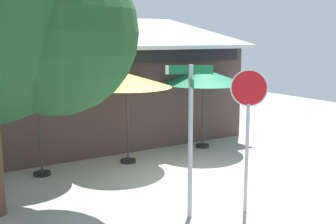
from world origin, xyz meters
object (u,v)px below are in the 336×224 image
object	(u,v)px
patio_umbrella_forest_green_right	(204,77)
shade_tree	(2,15)
patio_umbrella_mustard_center	(127,81)
street_sign_post	(190,126)
stop_sign	(248,115)
patio_umbrella_ivory_left	(38,90)

from	to	relation	value
patio_umbrella_forest_green_right	shade_tree	size ratio (longest dim) A/B	0.43
patio_umbrella_mustard_center	patio_umbrella_forest_green_right	world-z (taller)	same
street_sign_post	patio_umbrella_mustard_center	bearing A→B (deg)	81.22
stop_sign	patio_umbrella_forest_green_right	world-z (taller)	stop_sign
patio_umbrella_forest_green_right	shade_tree	distance (m)	6.91
patio_umbrella_forest_green_right	shade_tree	bearing A→B (deg)	-160.56
stop_sign	patio_umbrella_forest_green_right	size ratio (longest dim) A/B	1.08
patio_umbrella_forest_green_right	patio_umbrella_mustard_center	bearing A→B (deg)	-174.86
patio_umbrella_mustard_center	patio_umbrella_forest_green_right	distance (m)	2.83
patio_umbrella_forest_green_right	shade_tree	world-z (taller)	shade_tree
patio_umbrella_mustard_center	patio_umbrella_ivory_left	bearing A→B (deg)	176.48
street_sign_post	patio_umbrella_forest_green_right	xyz separation A→B (m)	(3.43, 4.21, 0.45)
stop_sign	patio_umbrella_mustard_center	distance (m)	4.39
shade_tree	patio_umbrella_ivory_left	bearing A→B (deg)	62.21
street_sign_post	patio_umbrella_ivory_left	bearing A→B (deg)	113.55
stop_sign	patio_umbrella_mustard_center	bearing A→B (deg)	96.55
street_sign_post	shade_tree	xyz separation A→B (m)	(-2.91, 1.97, 2.07)
stop_sign	shade_tree	xyz separation A→B (m)	(-4.02, 2.36, 1.91)
stop_sign	patio_umbrella_forest_green_right	distance (m)	5.16
patio_umbrella_ivory_left	patio_umbrella_mustard_center	xyz separation A→B (m)	(2.40, -0.15, 0.11)
stop_sign	shade_tree	world-z (taller)	shade_tree
stop_sign	street_sign_post	bearing A→B (deg)	160.64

